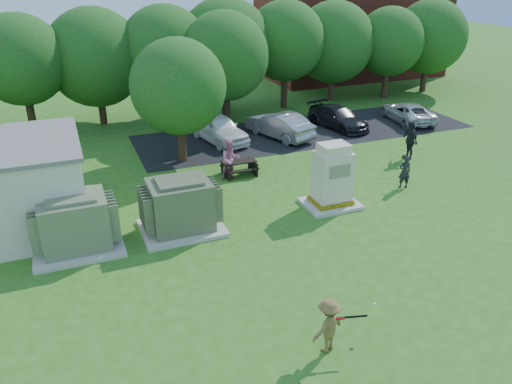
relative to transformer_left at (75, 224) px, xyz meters
name	(u,v)px	position (x,y,z in m)	size (l,w,h in m)	color
ground	(302,278)	(6.50, -4.50, -0.97)	(120.00, 120.00, 0.00)	#2D6619
brick_building	(351,28)	(24.50, 22.50, 3.03)	(15.00, 8.00, 8.00)	maroon
parking_strip	(306,131)	(13.50, 9.00, -0.96)	(20.00, 6.00, 0.01)	#232326
transformer_left	(75,224)	(0.00, 0.00, 0.00)	(3.00, 2.40, 2.07)	beige
transformer_right	(181,207)	(3.70, 0.00, 0.00)	(3.00, 2.40, 2.07)	beige
generator_cabinet	(332,179)	(9.91, -0.25, 0.20)	(2.20, 1.80, 2.68)	beige
picnic_table	(239,166)	(7.53, 4.23, -0.54)	(1.59, 1.19, 0.68)	black
batter	(328,326)	(5.63, -7.64, -0.19)	(1.00, 0.58, 1.55)	brown
person_by_generator	(405,172)	(13.83, 0.15, -0.21)	(0.55, 0.36, 1.51)	black
person_at_picnic	(230,159)	(7.02, 3.96, -0.03)	(0.91, 0.71, 1.88)	#CB6B99
person_walking_right	(410,140)	(16.30, 3.06, 0.01)	(1.15, 0.48, 1.97)	black
car_white	(219,128)	(8.15, 9.27, -0.22)	(1.78, 4.42, 1.51)	white
car_silver_a	(279,125)	(11.57, 8.63, -0.24)	(1.54, 4.40, 1.45)	#9F9FA3
car_dark	(338,117)	(15.64, 9.00, -0.34)	(1.77, 4.35, 1.26)	black
car_silver_b	(407,112)	(20.31, 8.48, -0.36)	(2.01, 4.36, 1.21)	silver
batting_equipment	(353,315)	(6.27, -7.74, 0.02)	(1.44, 0.55, 0.22)	black
tree_row	(195,52)	(8.25, 14.00, 3.18)	(41.30, 13.30, 7.30)	#47301E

